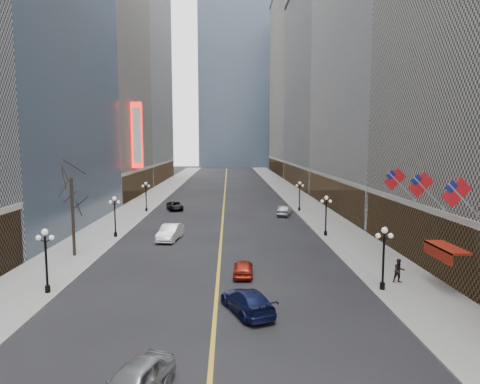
{
  "coord_description": "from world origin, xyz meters",
  "views": [
    {
      "loc": [
        0.88,
        0.8,
        10.5
      ],
      "look_at": [
        1.48,
        23.95,
        7.86
      ],
      "focal_mm": 32.0,
      "sensor_mm": 36.0,
      "label": 1
    }
  ],
  "objects": [
    {
      "name": "bldg_east_c",
      "position": [
        29.88,
        106.0,
        24.18
      ],
      "size": [
        26.6,
        40.6,
        48.8
      ],
      "color": "gray",
      "rests_on": "ground"
    },
    {
      "name": "car_nb_far",
      "position": [
        -7.69,
        68.05,
        0.67
      ],
      "size": [
        3.41,
        5.26,
        1.35
      ],
      "primitive_type": "imported",
      "rotation": [
        0.0,
        0.0,
        0.26
      ],
      "color": "black",
      "rests_on": "ground"
    },
    {
      "name": "lane_line",
      "position": [
        0.0,
        80.0,
        0.01
      ],
      "size": [
        0.25,
        200.0,
        0.02
      ],
      "primitive_type": "cube",
      "color": "gold",
      "rests_on": "ground"
    },
    {
      "name": "car_sb_near",
      "position": [
        2.0,
        26.45,
        0.74
      ],
      "size": [
        3.79,
        5.5,
        1.48
      ],
      "primitive_type": "imported",
      "rotation": [
        0.0,
        0.0,
        3.52
      ],
      "color": "#111742",
      "rests_on": "ground"
    },
    {
      "name": "sidewalk_west",
      "position": [
        -14.0,
        70.0,
        0.07
      ],
      "size": [
        6.0,
        230.0,
        0.15
      ],
      "primitive_type": "cube",
      "color": "gray",
      "rests_on": "ground"
    },
    {
      "name": "flag_3",
      "position": [
        15.31,
        27.0,
        7.29
      ],
      "size": [
        2.87,
        0.12,
        2.87
      ],
      "color": "#B2B2B7",
      "rests_on": "ground"
    },
    {
      "name": "car_nb_near",
      "position": [
        -3.02,
        17.32,
        0.78
      ],
      "size": [
        3.32,
        4.95,
        1.57
      ],
      "primitive_type": "imported",
      "rotation": [
        0.0,
        0.0,
        -0.35
      ],
      "color": "#93969A",
      "rests_on": "ground"
    },
    {
      "name": "streetlamp_west_2",
      "position": [
        -11.8,
        48.0,
        2.9
      ],
      "size": [
        1.26,
        0.44,
        4.52
      ],
      "color": "black",
      "rests_on": "sidewalk_west"
    },
    {
      "name": "bldg_west_d",
      "position": [
        -29.92,
        121.0,
        36.17
      ],
      "size": [
        26.6,
        38.6,
        72.8
      ],
      "color": "#BBBAB2",
      "rests_on": "ground"
    },
    {
      "name": "flag_4",
      "position": [
        15.31,
        32.0,
        7.29
      ],
      "size": [
        2.87,
        0.12,
        2.87
      ],
      "color": "#B2B2B7",
      "rests_on": "ground"
    },
    {
      "name": "bldg_west_c",
      "position": [
        -29.88,
        87.0,
        25.19
      ],
      "size": [
        26.6,
        30.6,
        50.8
      ],
      "color": "#A49B88",
      "rests_on": "ground"
    },
    {
      "name": "streetlamp_east_2",
      "position": [
        11.8,
        48.0,
        2.9
      ],
      "size": [
        1.26,
        0.44,
        4.52
      ],
      "color": "black",
      "rests_on": "sidewalk_east"
    },
    {
      "name": "streetlamp_east_3",
      "position": [
        11.8,
        66.0,
        2.9
      ],
      "size": [
        1.26,
        0.44,
        4.52
      ],
      "color": "black",
      "rests_on": "sidewalk_east"
    },
    {
      "name": "theatre_marquee",
      "position": [
        -15.88,
        80.0,
        12.0
      ],
      "size": [
        2.0,
        0.55,
        12.0
      ],
      "color": "red",
      "rests_on": "ground"
    },
    {
      "name": "awning_c",
      "position": [
        16.11,
        30.0,
        3.08
      ],
      "size": [
        1.4,
        4.0,
        0.93
      ],
      "color": "maroon",
      "rests_on": "ground"
    },
    {
      "name": "car_sb_mid",
      "position": [
        2.0,
        33.9,
        0.65
      ],
      "size": [
        1.74,
        3.92,
        1.31
      ],
      "primitive_type": "imported",
      "rotation": [
        0.0,
        0.0,
        3.09
      ],
      "color": "#9D1D11",
      "rests_on": "ground"
    },
    {
      "name": "car_sb_far",
      "position": [
        9.0,
        62.31,
        0.73
      ],
      "size": [
        2.75,
        4.66,
        1.45
      ],
      "primitive_type": "imported",
      "rotation": [
        0.0,
        0.0,
        2.85
      ],
      "color": "#555B5E",
      "rests_on": "ground"
    },
    {
      "name": "streetlamp_east_1",
      "position": [
        11.8,
        30.0,
        2.9
      ],
      "size": [
        1.26,
        0.44,
        4.52
      ],
      "color": "black",
      "rests_on": "sidewalk_east"
    },
    {
      "name": "bldg_east_d",
      "position": [
        29.9,
        149.0,
        31.17
      ],
      "size": [
        26.6,
        46.6,
        62.8
      ],
      "color": "#A49B88",
      "rests_on": "ground"
    },
    {
      "name": "car_nb_mid",
      "position": [
        -5.55,
        46.75,
        0.85
      ],
      "size": [
        2.53,
        5.39,
        1.71
      ],
      "primitive_type": "imported",
      "rotation": [
        0.0,
        0.0,
        -0.14
      ],
      "color": "silver",
      "rests_on": "ground"
    },
    {
      "name": "sidewalk_east",
      "position": [
        14.0,
        70.0,
        0.07
      ],
      "size": [
        6.0,
        230.0,
        0.15
      ],
      "primitive_type": "cube",
      "color": "gray",
      "rests_on": "ground"
    },
    {
      "name": "streetlamp_west_3",
      "position": [
        -11.8,
        66.0,
        2.9
      ],
      "size": [
        1.26,
        0.44,
        4.52
      ],
      "color": "black",
      "rests_on": "sidewalk_west"
    },
    {
      "name": "streetlamp_west_1",
      "position": [
        -11.8,
        30.0,
        2.9
      ],
      "size": [
        1.26,
        0.44,
        4.52
      ],
      "color": "black",
      "rests_on": "sidewalk_west"
    },
    {
      "name": "flag_5",
      "position": [
        15.31,
        37.0,
        7.29
      ],
      "size": [
        2.87,
        0.12,
        2.87
      ],
      "color": "#B2B2B7",
      "rests_on": "ground"
    },
    {
      "name": "tree_west_far",
      "position": [
        -13.5,
        40.0,
        6.24
      ],
      "size": [
        3.6,
        3.6,
        7.92
      ],
      "color": "#2D231C",
      "rests_on": "sidewalk_west"
    },
    {
      "name": "ped_east_walk",
      "position": [
        13.56,
        31.47,
        1.05
      ],
      "size": [
        0.89,
        0.51,
        1.81
      ],
      "primitive_type": "imported",
      "rotation": [
        0.0,
        0.0,
        0.03
      ],
      "color": "black",
      "rests_on": "sidewalk_east"
    }
  ]
}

